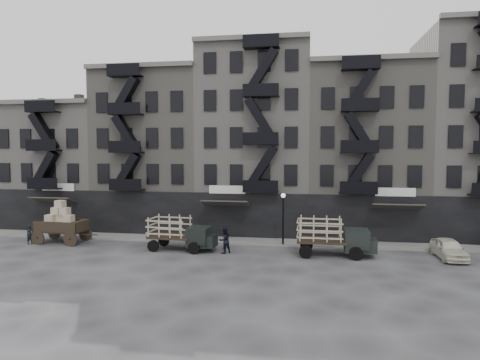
# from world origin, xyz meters

# --- Properties ---
(ground) EXTENTS (140.00, 140.00, 0.00)m
(ground) POSITION_xyz_m (0.00, 0.00, 0.00)
(ground) COLOR #38383A
(ground) RESTS_ON ground
(sidewalk) EXTENTS (55.00, 2.50, 0.15)m
(sidewalk) POSITION_xyz_m (0.00, 3.75, 0.07)
(sidewalk) COLOR slate
(sidewalk) RESTS_ON ground
(building_west) EXTENTS (10.00, 11.35, 13.20)m
(building_west) POSITION_xyz_m (-20.00, 9.83, 6.00)
(building_west) COLOR gray
(building_west) RESTS_ON ground
(building_midwest) EXTENTS (10.00, 11.35, 16.20)m
(building_midwest) POSITION_xyz_m (-10.00, 9.83, 7.50)
(building_midwest) COLOR slate
(building_midwest) RESTS_ON ground
(building_center) EXTENTS (10.00, 11.35, 18.20)m
(building_center) POSITION_xyz_m (-0.00, 9.82, 8.50)
(building_center) COLOR gray
(building_center) RESTS_ON ground
(building_mideast) EXTENTS (10.00, 11.35, 16.20)m
(building_mideast) POSITION_xyz_m (10.00, 9.83, 7.50)
(building_mideast) COLOR slate
(building_mideast) RESTS_ON ground
(building_east) EXTENTS (10.00, 11.35, 19.20)m
(building_east) POSITION_xyz_m (20.00, 9.82, 9.00)
(building_east) COLOR gray
(building_east) RESTS_ON ground
(lamp_post) EXTENTS (0.36, 0.36, 4.28)m
(lamp_post) POSITION_xyz_m (3.00, 2.60, 2.78)
(lamp_post) COLOR black
(lamp_post) RESTS_ON ground
(wagon) EXTENTS (4.26, 2.45, 3.51)m
(wagon) POSITION_xyz_m (-15.40, 0.94, 2.01)
(wagon) COLOR black
(wagon) RESTS_ON ground
(stake_truck_west) EXTENTS (5.34, 2.50, 2.61)m
(stake_truck_west) POSITION_xyz_m (-4.75, -0.01, 1.49)
(stake_truck_west) COLOR black
(stake_truck_west) RESTS_ON ground
(stake_truck_east) EXTENTS (5.64, 2.43, 2.80)m
(stake_truck_east) POSITION_xyz_m (6.81, -0.00, 1.60)
(stake_truck_east) COLOR black
(stake_truck_east) RESTS_ON ground
(car_east) EXTENTS (1.85, 4.27, 1.44)m
(car_east) POSITION_xyz_m (14.91, 0.52, 0.72)
(car_east) COLOR silver
(car_east) RESTS_ON ground
(pedestrian_west) EXTENTS (0.61, 0.69, 1.59)m
(pedestrian_west) POSITION_xyz_m (-17.55, -0.00, 0.80)
(pedestrian_west) COLOR black
(pedestrian_west) RESTS_ON ground
(pedestrian_mid) EXTENTS (1.21, 1.19, 1.96)m
(pedestrian_mid) POSITION_xyz_m (-1.17, -0.50, 0.98)
(pedestrian_mid) COLOR black
(pedestrian_mid) RESTS_ON ground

